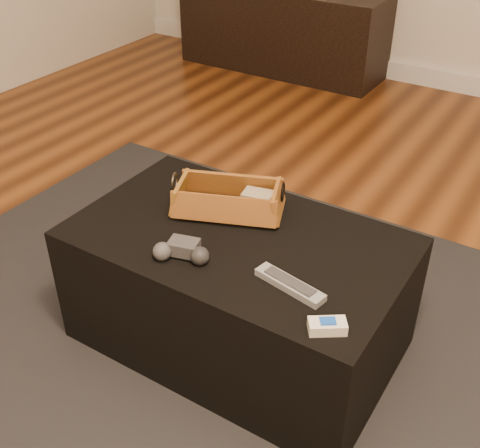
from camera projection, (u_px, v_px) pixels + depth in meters
The scene contains 11 objects.
floor at pixel (227, 351), 2.00m from camera, with size 5.00×5.50×0.01m, color brown.
baseboard at pixel (459, 83), 3.88m from camera, with size 5.00×0.04×0.12m, color white.
media_cabinet at pixel (283, 29), 4.13m from camera, with size 1.42×0.45×0.56m, color black.
area_rug at pixel (230, 348), 1.99m from camera, with size 2.60×2.00×0.01m, color black.
ottoman at pixel (238, 290), 1.91m from camera, with size 1.00×0.60×0.42m, color black.
tv_remote at pixel (222, 207), 1.88m from camera, with size 0.18×0.04×0.02m, color black.
cloth_bundle at pixel (258, 200), 1.89m from camera, with size 0.09×0.06×0.05m, color tan.
wicker_basket at pixel (228, 201), 1.88m from camera, with size 0.38×0.29×0.12m.
game_controller at pixel (182, 251), 1.68m from camera, with size 0.17×0.12×0.05m.
silver_remote at pixel (290, 284), 1.58m from camera, with size 0.21×0.09×0.02m.
cream_gadget at pixel (327, 326), 1.45m from camera, with size 0.10×0.09×0.03m.
Camera 1 is at (0.80, -1.19, 1.45)m, focal length 45.00 mm.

